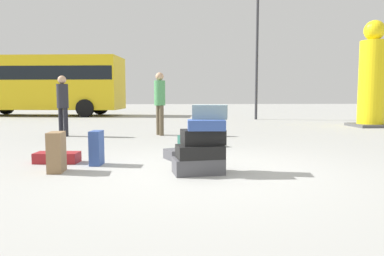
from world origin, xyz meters
The scene contains 12 objects.
ground_plane centered at (0.00, 0.00, 0.00)m, with size 80.00×80.00×0.00m, color #9E9E99.
suitcase_tower centered at (-0.03, -0.10, 0.41)m, with size 0.82×0.58×0.96m.
suitcase_brown_foreground_near centered at (-2.10, 0.12, 0.29)m, with size 0.20×0.34×0.57m, color olive.
suitcase_teal_foreground_far centered at (0.12, 2.49, 0.12)m, with size 0.77×0.42×0.24m, color #26594C.
suitcase_navy_behind_tower centered at (-1.63, 0.60, 0.27)m, with size 0.16×0.29×0.54m, color #334F99.
suitcase_maroon_left_side centered at (-2.31, 0.83, 0.08)m, with size 0.69×0.32×0.17m, color maroon.
suitcase_charcoal_white_trunk centered at (-0.21, 1.10, 0.08)m, with size 0.69×0.38×0.17m, color #4C4C51.
person_bearded_onlooker centered at (-3.33, 4.68, 0.96)m, with size 0.30×0.30×1.62m.
person_tourist_with_camera centered at (-0.75, 4.76, 1.02)m, with size 0.30×0.32×1.72m.
yellow_dummy_statue centered at (6.56, 6.98, 1.62)m, with size 1.25×1.25×3.66m.
parked_bus centered at (-7.38, 14.80, 1.83)m, with size 8.80×3.45×3.15m.
lamp_post centered at (3.47, 10.97, 4.19)m, with size 0.36×0.36×6.47m.
Camera 1 is at (-0.49, -4.98, 1.09)m, focal length 33.11 mm.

